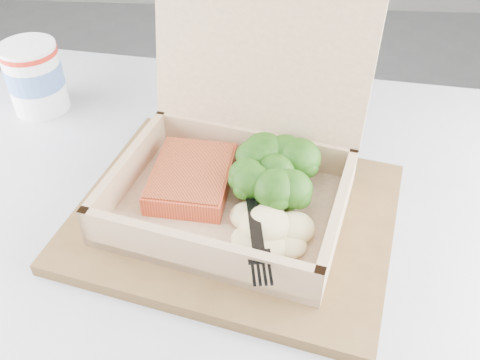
# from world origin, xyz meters

# --- Properties ---
(floor) EXTENTS (4.00, 4.00, 0.00)m
(floor) POSITION_xyz_m (0.00, 0.00, 0.00)
(floor) COLOR gray
(floor) RESTS_ON ground
(cafe_table) EXTENTS (0.84, 0.84, 0.71)m
(cafe_table) POSITION_xyz_m (0.47, -0.29, 0.53)
(cafe_table) COLOR black
(cafe_table) RESTS_ON floor
(serving_tray) EXTENTS (0.40, 0.35, 0.01)m
(serving_tray) POSITION_xyz_m (0.52, -0.27, 0.72)
(serving_tray) COLOR brown
(serving_tray) RESTS_ON cafe_table
(takeout_container) EXTENTS (0.30, 0.28, 0.23)m
(takeout_container) POSITION_xyz_m (0.52, -0.23, 0.78)
(takeout_container) COLOR tan
(takeout_container) RESTS_ON serving_tray
(salmon_fillet) EXTENTS (0.09, 0.12, 0.02)m
(salmon_fillet) POSITION_xyz_m (0.47, -0.24, 0.75)
(salmon_fillet) COLOR #CE4728
(salmon_fillet) RESTS_ON takeout_container
(broccoli_pile) EXTENTS (0.11, 0.11, 0.04)m
(broccoli_pile) POSITION_xyz_m (0.57, -0.24, 0.76)
(broccoli_pile) COLOR #2C6516
(broccoli_pile) RESTS_ON takeout_container
(mashed_potatoes) EXTENTS (0.09, 0.07, 0.03)m
(mashed_potatoes) POSITION_xyz_m (0.56, -0.31, 0.75)
(mashed_potatoes) COLOR beige
(mashed_potatoes) RESTS_ON takeout_container
(plastic_fork) EXTENTS (0.04, 0.16, 0.01)m
(plastic_fork) POSITION_xyz_m (0.54, -0.29, 0.76)
(plastic_fork) COLOR black
(plastic_fork) RESTS_ON mashed_potatoes
(paper_cup) EXTENTS (0.08, 0.08, 0.10)m
(paper_cup) POSITION_xyz_m (0.23, -0.06, 0.77)
(paper_cup) COLOR white
(paper_cup) RESTS_ON cafe_table
(receipt) EXTENTS (0.10, 0.15, 0.00)m
(receipt) POSITION_xyz_m (0.59, -0.08, 0.71)
(receipt) COLOR white
(receipt) RESTS_ON cafe_table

